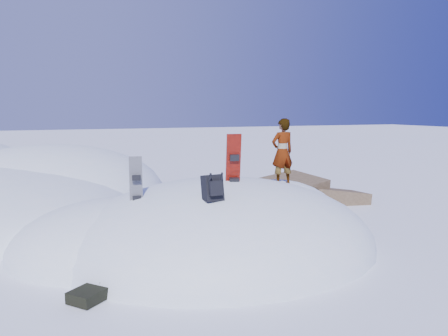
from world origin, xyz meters
name	(u,v)px	position (x,y,z in m)	size (l,w,h in m)	color
ground	(221,246)	(0.00, 0.00, 0.00)	(120.00, 120.00, 0.00)	white
snow_mound	(210,244)	(-0.17, 0.24, 0.00)	(8.00, 6.00, 3.00)	white
rock_outcrop	(296,205)	(3.72, 3.01, 0.01)	(4.68, 4.41, 1.68)	brown
snowboard_red	(233,172)	(0.21, -0.21, 1.68)	(0.35, 0.30, 1.68)	#B91709
snowboard_dark	(136,190)	(-1.86, -0.18, 1.42)	(0.29, 0.24, 1.37)	black
backpack	(213,188)	(-0.62, -1.20, 1.56)	(0.39, 0.43, 0.58)	black
gear_pile	(94,292)	(-2.85, -1.76, 0.12)	(0.89, 0.78, 0.23)	black
person	(282,152)	(1.81, 0.52, 1.99)	(0.59, 0.39, 1.62)	slate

